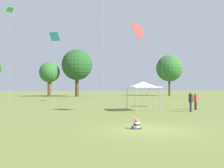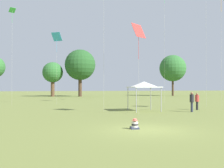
% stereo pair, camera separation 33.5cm
% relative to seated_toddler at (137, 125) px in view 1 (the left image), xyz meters
% --- Properties ---
extents(ground_plane, '(300.00, 300.00, 0.00)m').
position_rel_seated_toddler_xyz_m(ground_plane, '(0.53, -0.38, -0.22)').
color(ground_plane, olive).
extents(seated_toddler, '(0.50, 0.59, 0.56)m').
position_rel_seated_toddler_xyz_m(seated_toddler, '(0.00, 0.00, 0.00)').
color(seated_toddler, '#383D56').
rests_on(seated_toddler, ground).
extents(person_standing_0, '(0.47, 0.47, 1.79)m').
position_rel_seated_toddler_xyz_m(person_standing_0, '(8.24, 7.76, 0.84)').
color(person_standing_0, '#282D42').
rests_on(person_standing_0, ground).
extents(person_standing_1, '(0.41, 0.41, 1.66)m').
position_rel_seated_toddler_xyz_m(person_standing_1, '(9.92, 9.51, 0.76)').
color(person_standing_1, black).
rests_on(person_standing_1, ground).
extents(canopy_tent, '(2.65, 2.65, 2.75)m').
position_rel_seated_toddler_xyz_m(canopy_tent, '(4.42, 9.67, 2.23)').
color(canopy_tent, white).
rests_on(canopy_tent, ground).
extents(kite_1, '(0.91, 0.85, 12.02)m').
position_rel_seated_toddler_xyz_m(kite_1, '(-8.35, 21.24, 10.86)').
color(kite_1, green).
rests_on(kite_1, ground).
extents(kite_7, '(1.40, 1.19, 7.53)m').
position_rel_seated_toddler_xyz_m(kite_7, '(3.01, 7.34, 6.60)').
color(kite_7, red).
rests_on(kite_7, ground).
extents(kite_8, '(1.48, 1.35, 9.37)m').
position_rel_seated_toddler_xyz_m(kite_8, '(-2.92, 21.82, 8.47)').
color(kite_8, '#339EDB').
rests_on(kite_8, ground).
extents(distant_tree_0, '(6.94, 6.94, 10.73)m').
position_rel_seated_toddler_xyz_m(distant_tree_0, '(28.37, 49.06, 7.02)').
color(distant_tree_0, '#473323').
rests_on(distant_tree_0, ground).
extents(distant_tree_1, '(4.93, 4.93, 8.35)m').
position_rel_seated_toddler_xyz_m(distant_tree_1, '(-2.28, 51.88, 5.56)').
color(distant_tree_1, brown).
rests_on(distant_tree_1, ground).
extents(distant_tree_3, '(7.47, 7.47, 11.47)m').
position_rel_seated_toddler_xyz_m(distant_tree_3, '(4.20, 50.53, 7.46)').
color(distant_tree_3, '#473323').
rests_on(distant_tree_3, ground).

